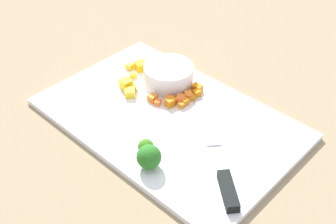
{
  "coord_description": "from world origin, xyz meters",
  "views": [
    {
      "loc": [
        -0.44,
        0.46,
        0.54
      ],
      "look_at": [
        0.0,
        0.0,
        0.02
      ],
      "focal_mm": 46.08,
      "sensor_mm": 36.0,
      "label": 1
    }
  ],
  "objects": [
    {
      "name": "carrot_dice_5",
      "position": [
        0.02,
        -0.04,
        0.02
      ],
      "size": [
        0.01,
        0.01,
        0.01
      ],
      "primitive_type": "cube",
      "rotation": [
        0.0,
        0.0,
        1.11
      ],
      "color": "orange",
      "rests_on": "cutting_board"
    },
    {
      "name": "carrot_dice_9",
      "position": [
        0.03,
        -0.04,
        0.02
      ],
      "size": [
        0.02,
        0.02,
        0.01
      ],
      "primitive_type": "cube",
      "rotation": [
        0.0,
        0.0,
        0.83
      ],
      "color": "orange",
      "rests_on": "cutting_board"
    },
    {
      "name": "pepper_dice_1",
      "position": [
        0.16,
        -0.08,
        0.02
      ],
      "size": [
        0.03,
        0.03,
        0.02
      ],
      "primitive_type": "cube",
      "rotation": [
        0.0,
        0.0,
        2.76
      ],
      "color": "yellow",
      "rests_on": "cutting_board"
    },
    {
      "name": "chef_knife",
      "position": [
        -0.16,
        0.04,
        0.02
      ],
      "size": [
        0.24,
        0.21,
        0.02
      ],
      "rotation": [
        0.0,
        0.0,
        5.58
      ],
      "color": "silver",
      "rests_on": "cutting_board"
    },
    {
      "name": "prep_bowl",
      "position": [
        0.07,
        -0.08,
        0.03
      ],
      "size": [
        0.1,
        0.1,
        0.04
      ],
      "primitive_type": "cylinder",
      "color": "white",
      "rests_on": "cutting_board"
    },
    {
      "name": "carrot_dice_10",
      "position": [
        0.0,
        -0.04,
        0.02
      ],
      "size": [
        0.01,
        0.01,
        0.01
      ],
      "primitive_type": "cube",
      "rotation": [
        0.0,
        0.0,
        1.73
      ],
      "color": "orange",
      "rests_on": "cutting_board"
    },
    {
      "name": "pepper_dice_5",
      "position": [
        0.17,
        -0.06,
        0.02
      ],
      "size": [
        0.02,
        0.01,
        0.01
      ],
      "primitive_type": "cube",
      "rotation": [
        0.0,
        0.0,
        1.54
      ],
      "color": "yellow",
      "rests_on": "cutting_board"
    },
    {
      "name": "carrot_dice_11",
      "position": [
        0.01,
        -0.07,
        0.02
      ],
      "size": [
        0.02,
        0.02,
        0.01
      ],
      "primitive_type": "cube",
      "rotation": [
        0.0,
        0.0,
        1.03
      ],
      "color": "orange",
      "rests_on": "cutting_board"
    },
    {
      "name": "carrot_dice_0",
      "position": [
        -0.0,
        -0.07,
        0.02
      ],
      "size": [
        0.02,
        0.02,
        0.01
      ],
      "primitive_type": "cube",
      "rotation": [
        0.0,
        0.0,
        1.02
      ],
      "color": "orange",
      "rests_on": "cutting_board"
    },
    {
      "name": "pepper_dice_4",
      "position": [
        0.1,
        0.01,
        0.02
      ],
      "size": [
        0.03,
        0.03,
        0.02
      ],
      "primitive_type": "cube",
      "rotation": [
        0.0,
        0.0,
        0.78
      ],
      "color": "yellow",
      "rests_on": "cutting_board"
    },
    {
      "name": "carrot_dice_7",
      "position": [
        -0.0,
        -0.08,
        0.02
      ],
      "size": [
        0.02,
        0.02,
        0.02
      ],
      "primitive_type": "cube",
      "rotation": [
        0.0,
        0.0,
        1.3
      ],
      "color": "orange",
      "rests_on": "cutting_board"
    },
    {
      "name": "carrot_dice_1",
      "position": [
        0.01,
        -0.1,
        0.02
      ],
      "size": [
        0.02,
        0.02,
        0.02
      ],
      "primitive_type": "cube",
      "rotation": [
        0.0,
        0.0,
        0.09
      ],
      "color": "orange",
      "rests_on": "cutting_board"
    },
    {
      "name": "carrot_dice_4",
      "position": [
        0.02,
        -0.03,
        0.02
      ],
      "size": [
        0.02,
        0.02,
        0.02
      ],
      "primitive_type": "cube",
      "rotation": [
        0.0,
        0.0,
        3.0
      ],
      "color": "orange",
      "rests_on": "cutting_board"
    },
    {
      "name": "pepper_dice_3",
      "position": [
        0.11,
        -0.01,
        0.02
      ],
      "size": [
        0.02,
        0.02,
        0.01
      ],
      "primitive_type": "cube",
      "rotation": [
        0.0,
        0.0,
        2.36
      ],
      "color": "yellow",
      "rests_on": "cutting_board"
    },
    {
      "name": "carrot_dice_3",
      "position": [
        0.04,
        -0.01,
        0.02
      ],
      "size": [
        0.02,
        0.02,
        0.01
      ],
      "primitive_type": "cube",
      "rotation": [
        0.0,
        0.0,
        0.48
      ],
      "color": "orange",
      "rests_on": "cutting_board"
    },
    {
      "name": "cutting_board",
      "position": [
        0.0,
        0.0,
        0.01
      ],
      "size": [
        0.49,
        0.32,
        0.01
      ],
      "primitive_type": "cube",
      "color": "white",
      "rests_on": "ground_plane"
    },
    {
      "name": "pepper_dice_2",
      "position": [
        0.14,
        -0.08,
        0.02
      ],
      "size": [
        0.02,
        0.02,
        0.02
      ],
      "primitive_type": "cube",
      "rotation": [
        0.0,
        0.0,
        1.37
      ],
      "color": "yellow",
      "rests_on": "cutting_board"
    },
    {
      "name": "broccoli_floret_1",
      "position": [
        -0.04,
        0.1,
        0.03
      ],
      "size": [
        0.03,
        0.03,
        0.03
      ],
      "color": "#93BC60",
      "rests_on": "cutting_board"
    },
    {
      "name": "broccoli_floret_0",
      "position": [
        -0.07,
        0.12,
        0.03
      ],
      "size": [
        0.04,
        0.04,
        0.04
      ],
      "color": "#85AF5A",
      "rests_on": "cutting_board"
    },
    {
      "name": "pepper_dice_6",
      "position": [
        0.14,
        -0.04,
        0.02
      ],
      "size": [
        0.01,
        0.01,
        0.01
      ],
      "primitive_type": "cube",
      "rotation": [
        0.0,
        0.0,
        1.7
      ],
      "color": "yellow",
      "rests_on": "cutting_board"
    },
    {
      "name": "pepper_dice_0",
      "position": [
        0.13,
        -0.01,
        0.02
      ],
      "size": [
        0.03,
        0.02,
        0.02
      ],
      "primitive_type": "cube",
      "rotation": [
        0.0,
        0.0,
        1.4
      ],
      "color": "yellow",
      "rests_on": "cutting_board"
    },
    {
      "name": "carrot_dice_6",
      "position": [
        0.01,
        -0.05,
        0.02
      ],
      "size": [
        0.03,
        0.03,
        0.01
      ],
      "primitive_type": "cube",
      "rotation": [
        0.0,
        0.0,
        0.69
      ],
      "color": "orange",
      "rests_on": "cutting_board"
    },
    {
      "name": "carrot_dice_2",
      "position": [
        -0.0,
        -0.05,
        0.02
      ],
      "size": [
        0.01,
        0.01,
        0.01
      ],
      "primitive_type": "cube",
      "rotation": [
        0.0,
        0.0,
        3.07
      ],
      "color": "orange",
      "rests_on": "cutting_board"
    },
    {
      "name": "carrot_dice_8",
      "position": [
        0.06,
        -0.01,
        0.02
      ],
      "size": [
        0.02,
        0.02,
        0.01
      ],
      "primitive_type": "cube",
      "rotation": [
        0.0,
        0.0,
        0.04
      ],
      "color": "orange",
      "rests_on": "cutting_board"
    },
    {
      "name": "ground_plane",
      "position": [
        0.0,
        0.0,
        0.0
      ],
      "size": [
        4.0,
        4.0,
        0.0
      ],
      "primitive_type": "plane",
      "color": "#8C7B5D"
    }
  ]
}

